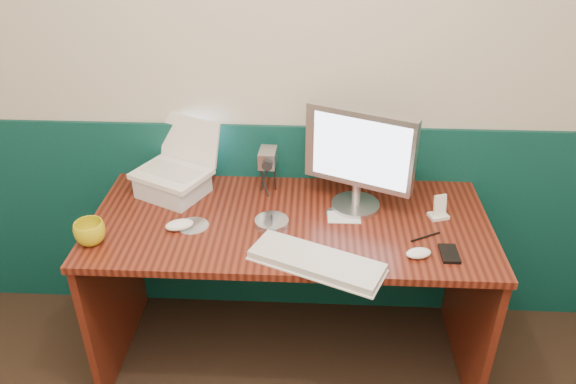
# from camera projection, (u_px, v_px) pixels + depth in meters

# --- Properties ---
(back_wall) EXTENTS (3.50, 0.04, 2.50)m
(back_wall) POSITION_uv_depth(u_px,v_px,m) (291.00, 69.00, 2.31)
(back_wall) COLOR beige
(back_wall) RESTS_ON ground
(wainscot) EXTENTS (3.48, 0.02, 1.00)m
(wainscot) POSITION_uv_depth(u_px,v_px,m) (290.00, 222.00, 2.69)
(wainscot) COLOR #08362A
(wainscot) RESTS_ON ground
(desk) EXTENTS (1.60, 0.70, 0.75)m
(desk) POSITION_uv_depth(u_px,v_px,m) (290.00, 292.00, 2.44)
(desk) COLOR #3A100A
(desk) RESTS_ON ground
(laptop_riser) EXTENTS (0.33, 0.31, 0.09)m
(laptop_riser) POSITION_uv_depth(u_px,v_px,m) (173.00, 185.00, 2.40)
(laptop_riser) COLOR silver
(laptop_riser) RESTS_ON desk
(laptop) EXTENTS (0.37, 0.33, 0.25)m
(laptop) POSITION_uv_depth(u_px,v_px,m) (169.00, 150.00, 2.32)
(laptop) COLOR white
(laptop) RESTS_ON laptop_riser
(monitor) EXTENTS (0.46, 0.30, 0.44)m
(monitor) POSITION_uv_depth(u_px,v_px,m) (359.00, 159.00, 2.22)
(monitor) COLOR #B2B2B7
(monitor) RESTS_ON desk
(keyboard) EXTENTS (0.50, 0.34, 0.03)m
(keyboard) POSITION_uv_depth(u_px,v_px,m) (316.00, 262.00, 1.99)
(keyboard) COLOR silver
(keyboard) RESTS_ON desk
(mouse_right) EXTENTS (0.11, 0.08, 0.03)m
(mouse_right) POSITION_uv_depth(u_px,v_px,m) (419.00, 253.00, 2.04)
(mouse_right) COLOR white
(mouse_right) RESTS_ON desk
(mouse_left) EXTENTS (0.13, 0.10, 0.04)m
(mouse_left) POSITION_uv_depth(u_px,v_px,m) (179.00, 225.00, 2.19)
(mouse_left) COLOR white
(mouse_left) RESTS_ON desk
(mug) EXTENTS (0.15, 0.15, 0.09)m
(mug) POSITION_uv_depth(u_px,v_px,m) (90.00, 233.00, 2.10)
(mug) COLOR gold
(mug) RESTS_ON desk
(camcorder) EXTENTS (0.09, 0.13, 0.19)m
(camcorder) POSITION_uv_depth(u_px,v_px,m) (268.00, 172.00, 2.39)
(camcorder) COLOR #A1A1A6
(camcorder) RESTS_ON desk
(cd_spindle) EXTENTS (0.13, 0.13, 0.03)m
(cd_spindle) POSITION_uv_depth(u_px,v_px,m) (272.00, 223.00, 2.21)
(cd_spindle) COLOR #B3BAC4
(cd_spindle) RESTS_ON desk
(cd_loose_a) EXTENTS (0.13, 0.13, 0.00)m
(cd_loose_a) POSITION_uv_depth(u_px,v_px,m) (193.00, 226.00, 2.22)
(cd_loose_a) COLOR #B6BFC7
(cd_loose_a) RESTS_ON desk
(cd_loose_b) EXTENTS (0.12, 0.12, 0.00)m
(cd_loose_b) POSITION_uv_depth(u_px,v_px,m) (340.00, 214.00, 2.29)
(cd_loose_b) COLOR silver
(cd_loose_b) RESTS_ON desk
(pen) EXTENTS (0.12, 0.07, 0.01)m
(pen) POSITION_uv_depth(u_px,v_px,m) (425.00, 237.00, 2.15)
(pen) COLOR black
(pen) RESTS_ON desk
(papers) EXTENTS (0.13, 0.09, 0.00)m
(papers) POSITION_uv_depth(u_px,v_px,m) (344.00, 217.00, 2.27)
(papers) COLOR silver
(papers) RESTS_ON desk
(dock) EXTENTS (0.09, 0.08, 0.01)m
(dock) POSITION_uv_depth(u_px,v_px,m) (438.00, 216.00, 2.27)
(dock) COLOR white
(dock) RESTS_ON desk
(music_player) EXTENTS (0.06, 0.04, 0.09)m
(music_player) POSITION_uv_depth(u_px,v_px,m) (440.00, 205.00, 2.24)
(music_player) COLOR white
(music_player) RESTS_ON dock
(pda) EXTENTS (0.06, 0.11, 0.01)m
(pda) POSITION_uv_depth(u_px,v_px,m) (449.00, 254.00, 2.05)
(pda) COLOR black
(pda) RESTS_ON desk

